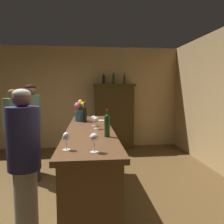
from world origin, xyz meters
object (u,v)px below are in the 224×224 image
Objects in this scene: display_cabinet at (114,115)px; patron_redhead at (24,161)px; display_bottle_midleft at (114,79)px; display_bottle_left at (104,79)px; bar_counter at (90,166)px; wine_glass_mid at (94,119)px; flower_arrangement at (79,112)px; patron_tall at (32,128)px; wine_glass_spare at (66,138)px; wine_glass_front at (94,138)px; patron_in_navy at (14,127)px; display_bottle_center at (125,79)px; wine_bottle_merlot at (85,113)px; cheese_plate at (100,121)px; wine_bottle_pinot at (107,124)px; wine_bottle_rose at (81,112)px; wine_glass_rear at (96,120)px.

patron_redhead is at bearing -110.05° from display_cabinet.
display_bottle_left is at bearing 180.00° from display_bottle_midleft.
wine_glass_mid is at bearing 73.20° from bar_counter.
wine_glass_mid is at bearing -97.06° from display_bottle_left.
flower_arrangement is 0.87m from patron_tall.
display_bottle_left reaches higher than wine_glass_spare.
wine_glass_spare is at bearing -101.08° from bar_counter.
wine_glass_mid is 1.28m from wine_glass_spare.
wine_glass_front is at bearing -91.16° from wine_glass_mid.
patron_in_navy is at bearing 150.79° from patron_tall.
display_bottle_center is (0.54, -0.00, -0.01)m from display_bottle_left.
wine_glass_mid is 0.54m from flower_arrangement.
display_bottle_midleft reaches higher than wine_bottle_merlot.
display_cabinet is 10.96× the size of wine_glass_spare.
display_bottle_center is (0.75, 2.13, 0.78)m from cheese_plate.
wine_glass_front is (0.11, -1.73, -0.02)m from wine_bottle_merlot.
cheese_plate is (-0.47, -2.13, 0.17)m from display_cabinet.
display_bottle_midleft is 0.29m from display_bottle_center.
cheese_plate is (0.35, -0.00, -0.15)m from flower_arrangement.
patron_tall is at bearing -129.61° from display_cabinet.
wine_bottle_merlot is at bearing -101.60° from display_bottle_left.
display_bottle_left is 2.56m from patron_tall.
cheese_plate is 0.54× the size of display_bottle_center.
display_cabinet is 0.99m from display_bottle_left.
display_bottle_midleft reaches higher than wine_glass_front.
display_cabinet reaches higher than bar_counter.
wine_bottle_pinot is at bearing 75.07° from wine_glass_front.
wine_glass_spare is 2.06m from patron_tall.
wine_bottle_merlot is (0.08, -0.25, 0.00)m from wine_bottle_rose.
patron_in_navy is at bearing 120.20° from wine_glass_front.
wine_glass_spare is at bearing -106.38° from display_bottle_center.
bar_counter is at bearing 91.69° from wine_glass_front.
display_bottle_left is 0.25m from display_bottle_midleft.
display_bottle_center is at bearing -0.00° from display_cabinet.
patron_tall is (-1.16, 1.40, -0.27)m from wine_bottle_pinot.
wine_bottle_merlot is (-0.72, -2.22, 0.30)m from display_cabinet.
wine_glass_rear is 0.51× the size of display_bottle_midleft.
wine_glass_spare is 0.60m from patron_redhead.
display_cabinet is 5.43× the size of display_bottle_midleft.
bar_counter is 16.73× the size of cheese_plate.
patron_in_navy reaches higher than wine_bottle_rose.
flower_arrangement is at bearing -110.77° from display_bottle_midleft.
cheese_plate is at bearing 82.68° from wine_glass_rear.
display_bottle_center is at bearing 77.25° from wine_glass_front.
display_bottle_center is (1.09, 2.12, 0.63)m from flower_arrangement.
patron_tall is at bearing 179.59° from wine_bottle_rose.
wine_glass_mid is at bearing 99.74° from wine_bottle_pinot.
bar_counter is 0.65m from wine_glass_rear.
patron_in_navy is at bearing 151.41° from flower_arrangement.
wine_glass_spare reaches higher than bar_counter.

